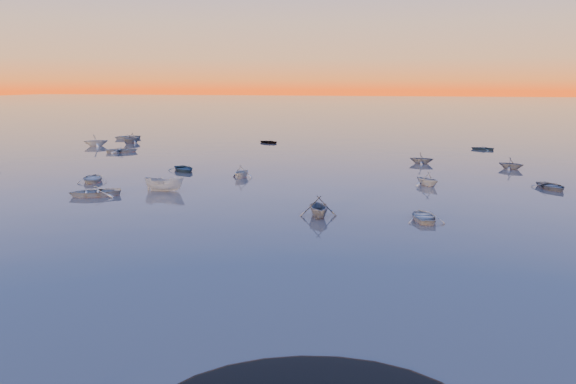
% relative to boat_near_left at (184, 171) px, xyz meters
% --- Properties ---
extents(ground, '(600.00, 600.00, 0.00)m').
position_rel_boat_near_left_xyz_m(ground, '(15.14, 56.12, 0.00)').
color(ground, '#645953').
rests_on(ground, ground).
extents(moored_fleet, '(124.00, 58.00, 1.20)m').
position_rel_boat_near_left_xyz_m(moored_fleet, '(15.14, 9.12, 0.00)').
color(moored_fleet, white).
rests_on(moored_fleet, ground).
extents(boat_near_left, '(4.16, 3.98, 1.02)m').
position_rel_boat_near_left_xyz_m(boat_near_left, '(0.00, 0.00, 0.00)').
color(boat_near_left, '#335062').
rests_on(boat_near_left, ground).
extents(boat_near_center, '(2.00, 4.08, 1.37)m').
position_rel_boat_near_left_xyz_m(boat_near_center, '(3.11, -11.53, 0.00)').
color(boat_near_center, white).
rests_on(boat_near_center, ground).
extents(boat_near_right, '(4.00, 2.70, 1.28)m').
position_rel_boat_near_left_xyz_m(boat_near_right, '(19.44, -18.37, 0.00)').
color(boat_near_right, slate).
rests_on(boat_near_right, ground).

